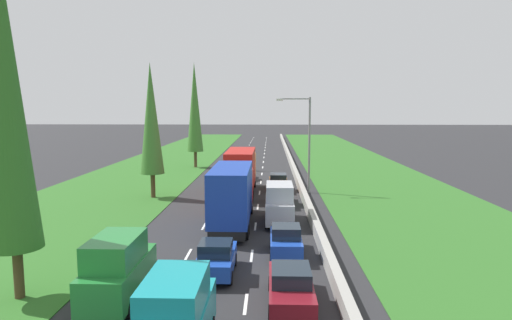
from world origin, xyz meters
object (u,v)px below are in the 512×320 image
at_px(blue_hatchback_right_lane, 286,240).
at_px(red_box_truck_centre_lane, 241,171).
at_px(silver_hatchback_centre_lane, 244,172).
at_px(blue_box_truck_centre_lane, 233,195).
at_px(blue_hatchback_centre_lane, 216,258).
at_px(poplar_tree_nearest, 7,101).
at_px(street_light_mast, 306,138).
at_px(green_van_left_lane, 118,269).
at_px(maroon_sedan_right_lane_second, 291,286).
at_px(orange_sedan_right_lane, 278,182).
at_px(teal_van_centre_lane, 177,317).
at_px(poplar_tree_third, 195,107).
at_px(silver_van_right_lane, 279,204).
at_px(green_sedan_right_lane, 279,195).
at_px(poplar_tree_second, 151,119).

xyz_separation_m(blue_hatchback_right_lane, red_box_truck_centre_lane, (-3.55, 17.36, 1.35)).
bearing_deg(silver_hatchback_centre_lane, blue_box_truck_centre_lane, -88.73).
relative_size(blue_hatchback_centre_lane, red_box_truck_centre_lane, 0.41).
distance_m(blue_hatchback_right_lane, red_box_truck_centre_lane, 17.77).
relative_size(poplar_tree_nearest, street_light_mast, 1.61).
bearing_deg(green_van_left_lane, maroon_sedan_right_lane_second, -1.03).
bearing_deg(orange_sedan_right_lane, teal_van_centre_lane, -97.28).
height_order(blue_hatchback_centre_lane, poplar_tree_third, poplar_tree_third).
bearing_deg(teal_van_centre_lane, orange_sedan_right_lane, 82.72).
bearing_deg(silver_van_right_lane, blue_box_truck_centre_lane, -164.83).
distance_m(green_sedan_right_lane, red_box_truck_centre_lane, 5.83).
relative_size(silver_hatchback_centre_lane, poplar_tree_nearest, 0.27).
bearing_deg(green_sedan_right_lane, silver_hatchback_centre_lane, 106.08).
bearing_deg(silver_van_right_lane, blue_hatchback_right_lane, -88.20).
distance_m(maroon_sedan_right_lane_second, red_box_truck_centre_lane, 23.85).
relative_size(maroon_sedan_right_lane_second, blue_hatchback_right_lane, 1.15).
bearing_deg(green_van_left_lane, teal_van_centre_lane, -51.40).
relative_size(blue_hatchback_centre_lane, poplar_tree_nearest, 0.27).
bearing_deg(red_box_truck_centre_lane, blue_hatchback_right_lane, -78.46).
relative_size(green_sedan_right_lane, poplar_tree_second, 0.38).
bearing_deg(poplar_tree_second, silver_hatchback_centre_lane, 54.75).
distance_m(blue_hatchback_centre_lane, street_light_mast, 22.29).
bearing_deg(maroon_sedan_right_lane_second, orange_sedan_right_lane, 90.12).
distance_m(silver_van_right_lane, poplar_tree_nearest, 18.25).
bearing_deg(teal_van_centre_lane, red_box_truck_centre_lane, 89.41).
xyz_separation_m(silver_van_right_lane, red_box_truck_centre_lane, (-3.33, 10.61, 0.78)).
relative_size(teal_van_centre_lane, red_box_truck_centre_lane, 0.52).
height_order(orange_sedan_right_lane, silver_hatchback_centre_lane, silver_hatchback_centre_lane).
bearing_deg(poplar_tree_nearest, green_sedan_right_lane, 58.81).
xyz_separation_m(blue_hatchback_centre_lane, orange_sedan_right_lane, (3.37, 22.22, -0.02)).
distance_m(maroon_sedan_right_lane_second, poplar_tree_nearest, 13.66).
bearing_deg(blue_box_truck_centre_lane, poplar_tree_nearest, -124.37).
bearing_deg(blue_hatchback_centre_lane, maroon_sedan_right_lane_second, -43.01).
relative_size(teal_van_centre_lane, poplar_tree_second, 0.41).
relative_size(blue_hatchback_centre_lane, orange_sedan_right_lane, 0.87).
distance_m(green_sedan_right_lane, poplar_tree_second, 13.07).
xyz_separation_m(maroon_sedan_right_lane_second, street_light_mast, (2.47, 24.24, 4.42)).
relative_size(blue_box_truck_centre_lane, red_box_truck_centre_lane, 1.00).
xyz_separation_m(silver_van_right_lane, blue_box_truck_centre_lane, (-3.19, -0.86, 0.78)).
relative_size(maroon_sedan_right_lane_second, silver_van_right_lane, 0.92).
bearing_deg(poplar_tree_second, orange_sedan_right_lane, 19.39).
bearing_deg(street_light_mast, red_box_truck_centre_lane, -173.49).
height_order(blue_hatchback_centre_lane, green_sedan_right_lane, blue_hatchback_centre_lane).
bearing_deg(poplar_tree_second, green_sedan_right_lane, -12.03).
distance_m(poplar_tree_nearest, street_light_mast, 27.84).
xyz_separation_m(teal_van_centre_lane, poplar_tree_second, (-7.50, 25.47, 5.64)).
distance_m(poplar_tree_nearest, poplar_tree_third, 41.42).
bearing_deg(poplar_tree_third, street_light_mast, -52.60).
height_order(blue_hatchback_right_lane, green_sedan_right_lane, blue_hatchback_right_lane).
xyz_separation_m(blue_hatchback_centre_lane, street_light_mast, (5.89, 21.05, 4.40)).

